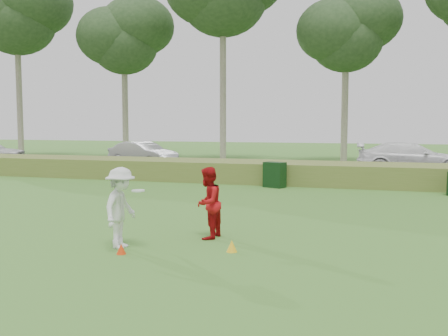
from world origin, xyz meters
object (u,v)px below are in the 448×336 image
(utility_cabinet, at_px, (275,175))
(car_right, at_px, (411,158))
(player_white, at_px, (121,208))
(car_mid, at_px, (143,154))
(player_red, at_px, (208,203))
(cone_orange, at_px, (121,249))
(cone_yellow, at_px, (232,246))

(utility_cabinet, relative_size, car_right, 0.19)
(player_white, xyz_separation_m, car_mid, (-8.29, 17.62, -0.04))
(car_right, bearing_deg, player_red, 160.43)
(cone_orange, xyz_separation_m, utility_cabinet, (0.79, 11.20, 0.41))
(car_mid, bearing_deg, player_white, -136.03)
(cone_orange, relative_size, car_mid, 0.05)
(cone_yellow, xyz_separation_m, utility_cabinet, (-1.25, 10.39, 0.40))
(utility_cabinet, xyz_separation_m, car_right, (5.59, 7.39, 0.33))
(cone_orange, relative_size, cone_yellow, 0.88)
(player_red, relative_size, cone_orange, 7.64)
(player_red, xyz_separation_m, utility_cabinet, (-0.40, 9.40, -0.29))
(cone_yellow, bearing_deg, car_right, 76.27)
(car_mid, height_order, car_right, car_right)
(cone_yellow, relative_size, car_right, 0.04)
(player_red, distance_m, utility_cabinet, 9.41)
(cone_orange, bearing_deg, utility_cabinet, 85.99)
(car_mid, relative_size, car_right, 0.83)
(player_red, relative_size, utility_cabinet, 1.56)
(cone_orange, distance_m, car_mid, 19.99)
(cone_yellow, bearing_deg, player_red, 130.65)
(car_right, bearing_deg, car_mid, 89.64)
(player_white, relative_size, player_red, 1.04)
(player_red, xyz_separation_m, car_right, (5.19, 16.78, 0.04))
(car_right, bearing_deg, cone_yellow, 163.89)
(player_white, height_order, utility_cabinet, player_white)
(utility_cabinet, bearing_deg, car_right, 74.03)
(player_white, distance_m, cone_yellow, 2.41)
(player_white, relative_size, utility_cabinet, 1.63)
(player_red, bearing_deg, cone_orange, -28.98)
(utility_cabinet, xyz_separation_m, car_mid, (-9.31, 6.86, 0.29))
(cone_orange, distance_m, car_right, 19.67)
(car_mid, distance_m, car_right, 14.92)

